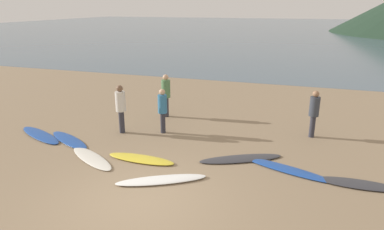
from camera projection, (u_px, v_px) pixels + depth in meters
The scene contains 14 objects.
ground_plane at pixel (230, 98), 17.03m from camera, with size 120.00×120.00×0.20m, color #8C7559.
ocean_water at pixel (289, 29), 65.28m from camera, with size 140.00×100.00×0.01m, color #475B6B.
surfboard_0 at pixel (40, 135), 11.87m from camera, with size 2.42×0.55×0.08m, color #1E479E.
surfboard_1 at pixel (69, 140), 11.44m from camera, with size 2.20×0.54×0.07m, color #1E479E.
surfboard_2 at pixel (92, 158), 10.09m from camera, with size 2.14×0.54×0.07m, color silver.
surfboard_3 at pixel (141, 159), 10.02m from camera, with size 2.09×0.54×0.09m, color yellow.
surfboard_4 at pixel (161, 180), 8.81m from camera, with size 2.34×0.48×0.09m, color white.
surfboard_5 at pixel (241, 159), 10.05m from camera, with size 2.49×0.54×0.07m, color #333338.
surfboard_6 at pixel (287, 169), 9.41m from camera, with size 2.58×0.46×0.07m, color #1E479E.
surfboard_7 at pixel (358, 184), 8.62m from camera, with size 1.98×0.54×0.07m, color #333338.
person_0 at pixel (121, 105), 11.89m from camera, with size 0.35×0.35×1.72m.
person_1 at pixel (163, 107), 11.92m from camera, with size 0.32×0.32×1.59m.
person_2 at pixel (314, 110), 11.51m from camera, with size 0.33×0.33×1.63m.
person_3 at pixel (166, 92), 13.65m from camera, with size 0.35×0.35×1.73m.
Camera 1 is at (3.35, -6.23, 4.34)m, focal length 32.11 mm.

